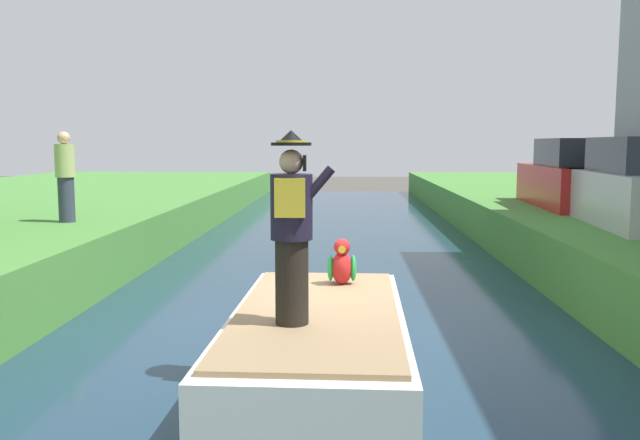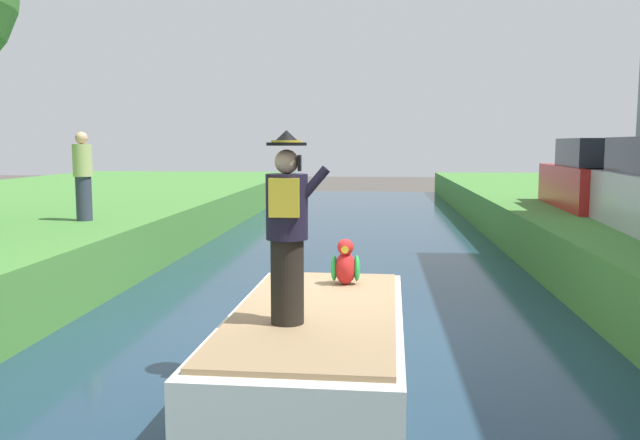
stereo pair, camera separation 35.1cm
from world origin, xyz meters
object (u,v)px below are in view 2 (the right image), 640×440
Objects in this scene: parked_car_red at (598,179)px; parrot_plush at (345,265)px; person_pirate at (287,228)px; person_bystander at (83,176)px; boat at (316,338)px.

parrot_plush is at bearing -127.24° from parked_car_red.
person_bystander reaches higher than person_pirate.
parked_car_red reaches higher than boat.
parrot_plush is at bearing 78.75° from boat.
person_bystander is (-10.05, -3.30, 0.18)m from parked_car_red.
parked_car_red is (5.14, 6.77, 0.71)m from parrot_plush.
parked_car_red is at bearing 18.16° from person_bystander.
parrot_plush is 8.53m from parked_car_red.
boat is at bearing -101.25° from parrot_plush.
boat is 6.78m from person_bystander.
parked_car_red is (5.39, 8.01, 1.27)m from boat.
boat is 1.04× the size of parked_car_red.
person_bystander is (-4.91, 3.47, 0.90)m from parrot_plush.
person_bystander is at bearing 144.75° from parrot_plush.
boat is 2.65× the size of person_bystander.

